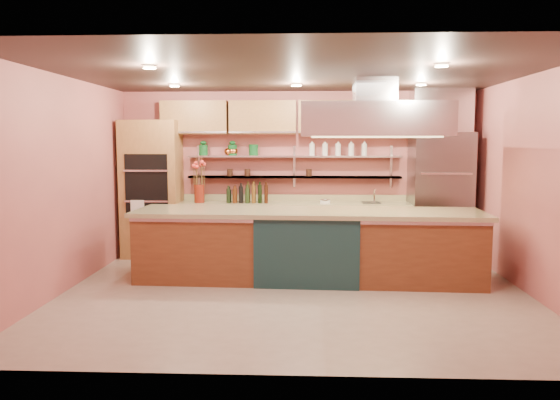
{
  "coord_description": "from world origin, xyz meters",
  "views": [
    {
      "loc": [
        0.11,
        -6.89,
        1.96
      ],
      "look_at": [
        -0.23,
        1.0,
        1.1
      ],
      "focal_mm": 35.0,
      "sensor_mm": 36.0,
      "label": 1
    }
  ],
  "objects_px": {
    "copper_kettle": "(229,152)",
    "green_canister": "(254,150)",
    "flower_vase": "(199,194)",
    "kitchen_scale": "(325,200)",
    "refrigerator": "(440,197)",
    "island": "(308,245)"
  },
  "relations": [
    {
      "from": "refrigerator",
      "to": "flower_vase",
      "type": "distance_m",
      "value": 3.99
    },
    {
      "from": "island",
      "to": "kitchen_scale",
      "type": "height_order",
      "value": "kitchen_scale"
    },
    {
      "from": "refrigerator",
      "to": "island",
      "type": "distance_m",
      "value": 2.67
    },
    {
      "from": "flower_vase",
      "to": "copper_kettle",
      "type": "xyz_separation_m",
      "value": [
        0.48,
        0.22,
        0.7
      ]
    },
    {
      "from": "kitchen_scale",
      "to": "copper_kettle",
      "type": "relative_size",
      "value": 0.97
    },
    {
      "from": "refrigerator",
      "to": "kitchen_scale",
      "type": "xyz_separation_m",
      "value": [
        -1.88,
        0.01,
        -0.07
      ]
    },
    {
      "from": "green_canister",
      "to": "kitchen_scale",
      "type": "bearing_deg",
      "value": -10.29
    },
    {
      "from": "copper_kettle",
      "to": "green_canister",
      "type": "relative_size",
      "value": 0.89
    },
    {
      "from": "kitchen_scale",
      "to": "copper_kettle",
      "type": "bearing_deg",
      "value": -174.67
    },
    {
      "from": "copper_kettle",
      "to": "green_canister",
      "type": "bearing_deg",
      "value": 0.0
    },
    {
      "from": "flower_vase",
      "to": "copper_kettle",
      "type": "relative_size",
      "value": 1.83
    },
    {
      "from": "kitchen_scale",
      "to": "refrigerator",
      "type": "bearing_deg",
      "value": 12.7
    },
    {
      "from": "refrigerator",
      "to": "copper_kettle",
      "type": "height_order",
      "value": "refrigerator"
    },
    {
      "from": "green_canister",
      "to": "copper_kettle",
      "type": "bearing_deg",
      "value": 180.0
    },
    {
      "from": "copper_kettle",
      "to": "green_canister",
      "type": "height_order",
      "value": "green_canister"
    },
    {
      "from": "copper_kettle",
      "to": "green_canister",
      "type": "xyz_separation_m",
      "value": [
        0.42,
        0.0,
        0.03
      ]
    },
    {
      "from": "island",
      "to": "green_canister",
      "type": "height_order",
      "value": "green_canister"
    },
    {
      "from": "island",
      "to": "green_canister",
      "type": "distance_m",
      "value": 2.32
    },
    {
      "from": "flower_vase",
      "to": "kitchen_scale",
      "type": "bearing_deg",
      "value": 0.0
    },
    {
      "from": "flower_vase",
      "to": "green_canister",
      "type": "height_order",
      "value": "green_canister"
    },
    {
      "from": "kitchen_scale",
      "to": "green_canister",
      "type": "relative_size",
      "value": 0.86
    },
    {
      "from": "refrigerator",
      "to": "island",
      "type": "height_order",
      "value": "refrigerator"
    }
  ]
}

